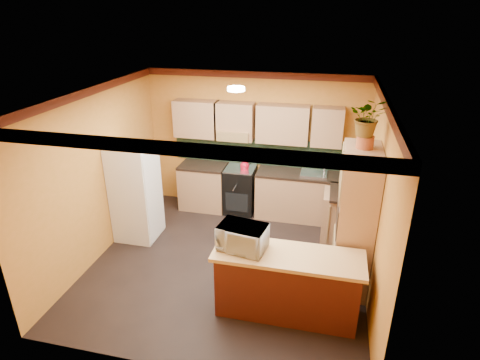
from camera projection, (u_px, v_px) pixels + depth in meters
name	position (u px, v px, depth m)	size (l,w,h in m)	color
room_shell	(233.00, 133.00, 5.82)	(4.24, 4.24, 2.72)	black
base_cabinets_back	(272.00, 194.00, 7.76)	(3.65, 0.60, 0.88)	tan
countertop_back	(272.00, 172.00, 7.57)	(3.65, 0.62, 0.04)	black
stove	(240.00, 190.00, 7.88)	(0.58, 0.58, 0.91)	black
kettle	(245.00, 165.00, 7.60)	(0.17, 0.17, 0.18)	#B80C25
sink	(314.00, 174.00, 7.40)	(0.48, 0.40, 0.03)	silver
base_cabinets_right	(346.00, 218.00, 6.88)	(0.60, 0.80, 0.88)	tan
countertop_right	(349.00, 193.00, 6.70)	(0.62, 0.80, 0.04)	black
fridge	(136.00, 192.00, 6.86)	(0.68, 0.66, 1.70)	white
pantry	(355.00, 221.00, 5.53)	(0.48, 0.90, 2.10)	tan
fern_pot	(365.00, 142.00, 5.13)	(0.22, 0.22, 0.16)	#984624
fern	(368.00, 117.00, 4.99)	(0.44, 0.38, 0.49)	tan
breakfast_bar	(287.00, 286.00, 5.20)	(1.80, 0.55, 0.88)	#4A1411
bar_top	(288.00, 256.00, 5.02)	(1.90, 0.65, 0.05)	#DAB66A
microwave	(242.00, 237.00, 5.07)	(0.60, 0.40, 0.33)	white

